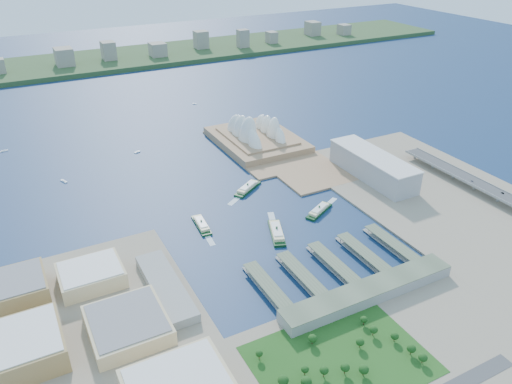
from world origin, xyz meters
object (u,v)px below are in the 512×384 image
toaster_building (373,166)px  ferry_d (319,209)px  ferry_a (201,223)px  ferry_c (277,231)px  car_b (503,193)px  opera_house (257,126)px  ferry_b (248,187)px  car_c (472,181)px

toaster_building → ferry_d: size_ratio=3.04×
ferry_a → ferry_d: (152.10, -40.29, 0.09)m
ferry_c → car_b: (311.88, -74.76, 10.05)m
opera_house → ferry_b: opera_house is taller
ferry_d → car_b: car_b is taller
ferry_c → ferry_d: bearing=-144.3°
ferry_b → car_c: 320.81m
opera_house → toaster_building: (90.00, -200.00, -11.50)m
car_b → opera_house: bearing=-59.8°
ferry_d → opera_house: bearing=-36.0°
car_c → toaster_building: bearing=136.1°
car_b → car_c: 45.26m
ferry_d → car_c: bearing=-130.2°
toaster_building → ferry_b: (-181.83, 54.04, -15.34)m
ferry_b → ferry_c: ferry_c is taller
ferry_c → car_b: bearing=-172.5°
opera_house → ferry_d: 250.80m
car_b → car_c: size_ratio=1.03×
toaster_building → ferry_d: (-126.20, -46.68, -15.67)m
ferry_a → car_c: car_c is taller
car_b → car_c: (-8.00, 44.54, -0.10)m
car_c → ferry_b: bearing=151.9°
ferry_d → ferry_c: bearing=77.0°
ferry_c → car_c: car_c is taller
toaster_building → opera_house: bearing=114.2°
ferry_b → ferry_c: bearing=-42.9°
car_b → car_c: car_b is taller
ferry_a → car_c: 390.14m
opera_house → ferry_a: 280.71m
ferry_a → car_b: car_b is taller
opera_house → car_c: (191.00, -297.03, -16.54)m
car_c → ferry_c: bearing=174.3°
ferry_a → car_c: bearing=-8.5°
ferry_a → toaster_building: bearing=6.2°
toaster_building → ferry_c: bearing=-161.8°
ferry_b → car_b: bearing=23.0°
ferry_a → ferry_d: ferry_d is taller
opera_house → car_c: opera_house is taller
opera_house → toaster_building: size_ratio=1.16×
opera_house → ferry_a: size_ratio=3.59×
ferry_c → toaster_building: bearing=-140.8°
opera_house → ferry_b: bearing=-122.2°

